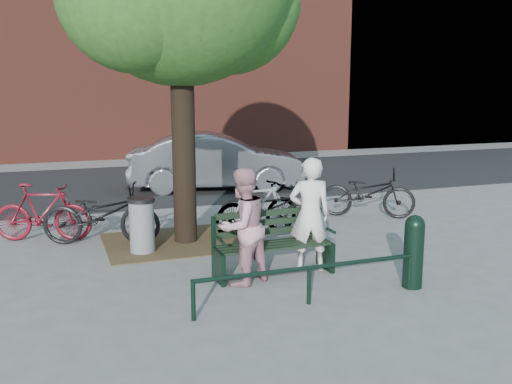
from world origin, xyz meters
name	(u,v)px	position (x,y,z in m)	size (l,w,h in m)	color
ground	(274,275)	(0.00, 0.00, 0.00)	(90.00, 90.00, 0.00)	gray
dirt_pit	(175,242)	(-1.00, 2.20, 0.01)	(2.40, 2.00, 0.02)	brown
road	(163,182)	(0.00, 8.50, 0.01)	(40.00, 7.00, 0.01)	black
park_bench	(272,242)	(0.00, 0.08, 0.48)	(1.74, 0.54, 0.97)	black
guard_railing	(309,274)	(0.00, -1.20, 0.40)	(3.06, 0.06, 0.51)	black
person_left	(310,214)	(0.60, 0.05, 0.85)	(0.62, 0.41, 1.70)	silver
person_right	(242,227)	(-0.54, -0.19, 0.82)	(0.80, 0.62, 1.64)	#BF8390
bollard	(414,249)	(1.60, -1.13, 0.54)	(0.27, 0.27, 1.01)	black
litter_bin	(142,225)	(-1.62, 1.79, 0.47)	(0.45, 0.45, 0.92)	gray
bicycle_a	(101,214)	(-2.20, 2.54, 0.53)	(0.71, 2.03, 1.07)	black
bicycle_b	(42,212)	(-3.16, 3.10, 0.52)	(0.49, 1.74, 1.04)	#5B0D17
bicycle_c	(268,208)	(0.76, 2.20, 0.50)	(0.66, 1.90, 1.00)	black
bicycle_d	(257,208)	(0.55, 2.20, 0.51)	(0.48, 1.70, 1.02)	gray
bicycle_e	(368,193)	(3.21, 2.76, 0.51)	(0.68, 1.95, 1.03)	black
parked_car	(217,162)	(1.12, 6.86, 0.75)	(1.58, 4.53, 1.49)	slate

